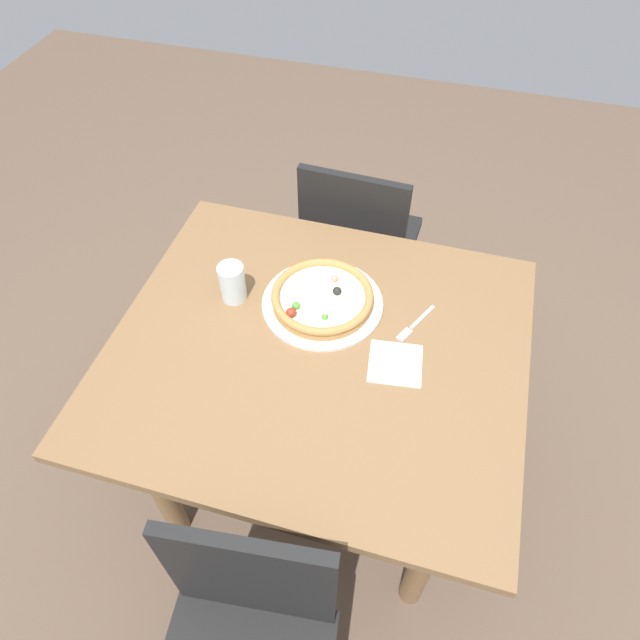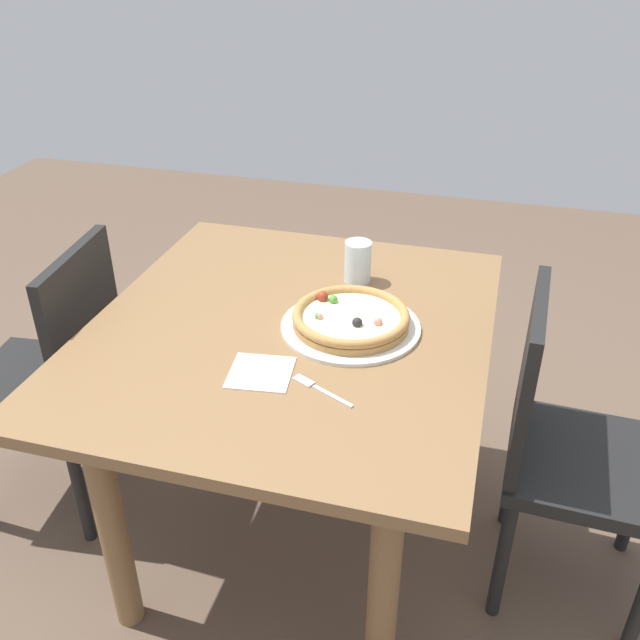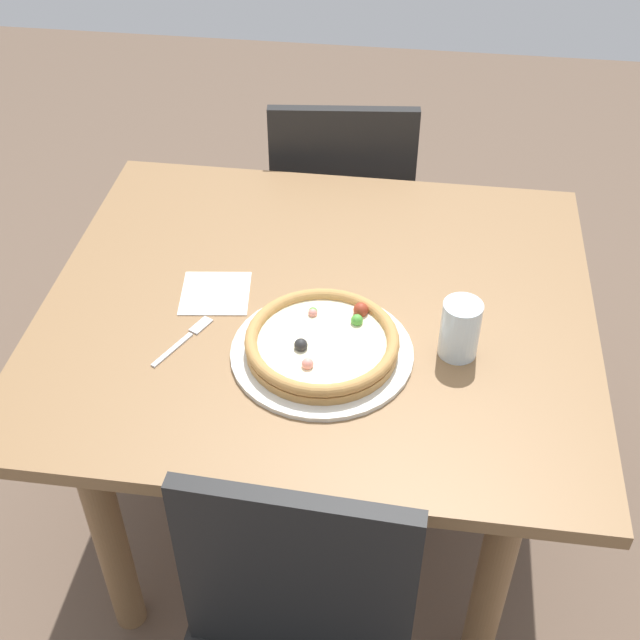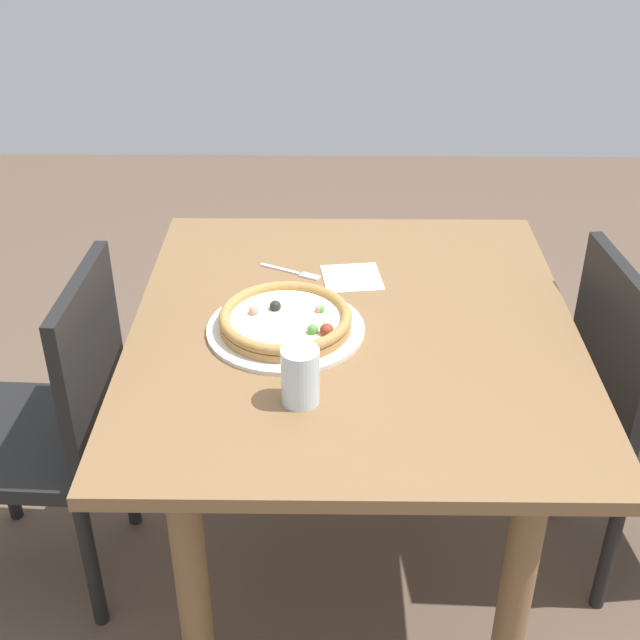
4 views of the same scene
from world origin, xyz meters
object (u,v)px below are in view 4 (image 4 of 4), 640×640
dining_table (353,369)px  chair_near (52,425)px  pizza (286,319)px  napkin (352,278)px  plate (286,329)px  drinking_glass (300,376)px  fork (295,273)px

dining_table → chair_near: (0.04, -0.71, -0.14)m
pizza → napkin: bearing=148.1°
chair_near → pizza: chair_near is taller
plate → drinking_glass: (0.25, 0.04, 0.05)m
chair_near → fork: bearing=-61.2°
plate → drinking_glass: drinking_glass is taller
dining_table → chair_near: bearing=-86.8°
dining_table → drinking_glass: (0.28, -0.11, 0.18)m
chair_near → napkin: bearing=-67.6°
chair_near → fork: (-0.28, 0.57, 0.26)m
pizza → fork: bearing=178.0°
dining_table → chair_near: chair_near is taller
dining_table → pizza: pizza is taller
pizza → drinking_glass: drinking_glass is taller
pizza → drinking_glass: bearing=9.0°
chair_near → napkin: chair_near is taller
drinking_glass → napkin: 0.51m
dining_table → napkin: (-0.21, 0.00, 0.12)m
fork → drinking_glass: (0.52, 0.03, 0.06)m
pizza → napkin: 0.29m
fork → drinking_glass: bearing=-60.3°
dining_table → pizza: 0.21m
dining_table → napkin: bearing=179.6°
dining_table → fork: fork is taller
dining_table → fork: 0.30m
dining_table → plate: bearing=-79.5°
chair_near → drinking_glass: bearing=-109.4°
drinking_glass → napkin: (-0.50, 0.11, -0.06)m
dining_table → chair_near: size_ratio=1.29×
chair_near → drinking_glass: chair_near is taller
dining_table → fork: size_ratio=7.21×
chair_near → pizza: (-0.01, 0.56, 0.29)m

